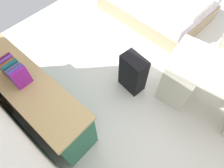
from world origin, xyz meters
TOP-DOWN VIEW (x-y plane):
  - ground_plane at (0.00, 0.00)m, footprint 5.21×5.21m
  - wall_back at (0.00, 2.11)m, footprint 4.04×0.10m
  - desk at (-0.96, 0.12)m, footprint 1.51×0.82m
  - credenza at (0.74, 1.72)m, footprint 1.80×0.48m
  - bed at (0.80, -1.13)m, footprint 1.98×1.50m
  - suitcase_black at (0.07, 0.56)m, footprint 0.39×0.26m
  - book_row at (0.82, 1.73)m, footprint 0.35×0.17m
  - figurine_small at (1.07, 1.73)m, footprint 0.08×0.08m

SIDE VIEW (x-z plane):
  - ground_plane at x=0.00m, z-range 0.00..0.00m
  - bed at x=0.80m, z-range -0.05..0.53m
  - suitcase_black at x=0.07m, z-range 0.00..0.61m
  - credenza at x=0.74m, z-range 0.00..0.75m
  - desk at x=-0.96m, z-range 0.02..0.76m
  - figurine_small at x=1.07m, z-range 0.75..0.86m
  - book_row at x=0.82m, z-range 0.74..0.98m
  - wall_back at x=0.00m, z-range 0.00..2.59m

